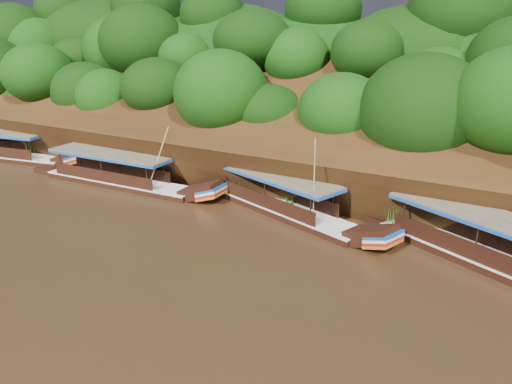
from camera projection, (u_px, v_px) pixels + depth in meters
ground at (221, 268)px, 25.57m from camera, size 160.00×160.00×0.00m
riverbank at (365, 143)px, 43.61m from camera, size 120.00×30.06×19.40m
boat_1 at (292, 209)px, 32.10m from camera, size 14.49×6.62×6.21m
boat_2 at (128, 180)px, 37.94m from camera, size 15.81×2.94×5.42m
boat_3 at (15, 154)px, 45.29m from camera, size 14.58×4.70×3.06m
reeds at (255, 190)px, 34.64m from camera, size 47.96×2.54×1.95m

